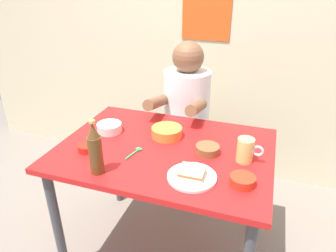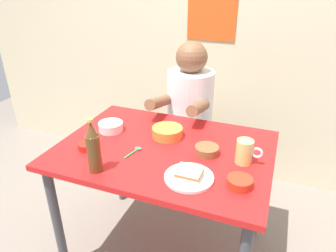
{
  "view_description": "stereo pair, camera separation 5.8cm",
  "coord_description": "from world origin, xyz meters",
  "px_view_note": "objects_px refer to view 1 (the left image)",
  "views": [
    {
      "loc": [
        0.47,
        -1.32,
        1.55
      ],
      "look_at": [
        0.0,
        0.05,
        0.84
      ],
      "focal_mm": 32.95,
      "sensor_mm": 36.0,
      "label": 1
    },
    {
      "loc": [
        0.52,
        -1.3,
        1.55
      ],
      "look_at": [
        0.0,
        0.05,
        0.84
      ],
      "focal_mm": 32.95,
      "sensor_mm": 36.0,
      "label": 2
    }
  ],
  "objects_px": {
    "plate_orange": "(192,177)",
    "person_seated": "(186,100)",
    "beer_mug": "(246,150)",
    "beer_bottle": "(95,150)",
    "stool": "(185,151)",
    "sandwich": "(192,172)",
    "rice_bowl_white": "(109,127)",
    "dining_table": "(165,162)"
  },
  "relations": [
    {
      "from": "dining_table",
      "to": "beer_bottle",
      "type": "xyz_separation_m",
      "value": [
        -0.22,
        -0.31,
        0.21
      ]
    },
    {
      "from": "rice_bowl_white",
      "to": "beer_bottle",
      "type": "bearing_deg",
      "value": -69.17
    },
    {
      "from": "sandwich",
      "to": "rice_bowl_white",
      "type": "height_order",
      "value": "same"
    },
    {
      "from": "dining_table",
      "to": "sandwich",
      "type": "bearing_deg",
      "value": -47.16
    },
    {
      "from": "stool",
      "to": "person_seated",
      "type": "height_order",
      "value": "person_seated"
    },
    {
      "from": "sandwich",
      "to": "person_seated",
      "type": "bearing_deg",
      "value": 107.36
    },
    {
      "from": "dining_table",
      "to": "beer_mug",
      "type": "bearing_deg",
      "value": -0.33
    },
    {
      "from": "beer_bottle",
      "to": "dining_table",
      "type": "bearing_deg",
      "value": 55.32
    },
    {
      "from": "sandwich",
      "to": "rice_bowl_white",
      "type": "relative_size",
      "value": 0.79
    },
    {
      "from": "stool",
      "to": "sandwich",
      "type": "relative_size",
      "value": 4.09
    },
    {
      "from": "plate_orange",
      "to": "person_seated",
      "type": "bearing_deg",
      "value": 107.36
    },
    {
      "from": "sandwich",
      "to": "beer_mug",
      "type": "xyz_separation_m",
      "value": [
        0.2,
        0.22,
        0.03
      ]
    },
    {
      "from": "dining_table",
      "to": "person_seated",
      "type": "relative_size",
      "value": 1.53
    },
    {
      "from": "plate_orange",
      "to": "sandwich",
      "type": "height_order",
      "value": "sandwich"
    },
    {
      "from": "dining_table",
      "to": "beer_mug",
      "type": "xyz_separation_m",
      "value": [
        0.41,
        -0.0,
        0.15
      ]
    },
    {
      "from": "person_seated",
      "to": "sandwich",
      "type": "relative_size",
      "value": 6.54
    },
    {
      "from": "plate_orange",
      "to": "beer_mug",
      "type": "relative_size",
      "value": 1.75
    },
    {
      "from": "person_seated",
      "to": "beer_bottle",
      "type": "height_order",
      "value": "person_seated"
    },
    {
      "from": "stool",
      "to": "rice_bowl_white",
      "type": "distance_m",
      "value": 0.76
    },
    {
      "from": "beer_mug",
      "to": "beer_bottle",
      "type": "distance_m",
      "value": 0.7
    },
    {
      "from": "dining_table",
      "to": "beer_bottle",
      "type": "distance_m",
      "value": 0.43
    },
    {
      "from": "person_seated",
      "to": "beer_mug",
      "type": "relative_size",
      "value": 5.71
    },
    {
      "from": "stool",
      "to": "beer_bottle",
      "type": "relative_size",
      "value": 1.72
    },
    {
      "from": "stool",
      "to": "person_seated",
      "type": "distance_m",
      "value": 0.42
    },
    {
      "from": "sandwich",
      "to": "beer_mug",
      "type": "bearing_deg",
      "value": 46.7
    },
    {
      "from": "person_seated",
      "to": "stool",
      "type": "bearing_deg",
      "value": 90.0
    },
    {
      "from": "stool",
      "to": "plate_orange",
      "type": "height_order",
      "value": "plate_orange"
    },
    {
      "from": "beer_mug",
      "to": "beer_bottle",
      "type": "bearing_deg",
      "value": -153.63
    },
    {
      "from": "sandwich",
      "to": "beer_bottle",
      "type": "xyz_separation_m",
      "value": [
        -0.42,
        -0.09,
        0.09
      ]
    },
    {
      "from": "beer_mug",
      "to": "sandwich",
      "type": "bearing_deg",
      "value": -133.3
    },
    {
      "from": "person_seated",
      "to": "beer_bottle",
      "type": "distance_m",
      "value": 0.95
    },
    {
      "from": "dining_table",
      "to": "sandwich",
      "type": "xyz_separation_m",
      "value": [
        0.2,
        -0.22,
        0.13
      ]
    },
    {
      "from": "plate_orange",
      "to": "beer_bottle",
      "type": "xyz_separation_m",
      "value": [
        -0.42,
        -0.09,
        0.11
      ]
    },
    {
      "from": "dining_table",
      "to": "stool",
      "type": "bearing_deg",
      "value": 95.29
    },
    {
      "from": "dining_table",
      "to": "person_seated",
      "type": "bearing_deg",
      "value": 95.38
    },
    {
      "from": "stool",
      "to": "beer_mug",
      "type": "height_order",
      "value": "beer_mug"
    },
    {
      "from": "stool",
      "to": "plate_orange",
      "type": "bearing_deg",
      "value": -72.86
    },
    {
      "from": "plate_orange",
      "to": "beer_mug",
      "type": "distance_m",
      "value": 0.3
    },
    {
      "from": "person_seated",
      "to": "rice_bowl_white",
      "type": "relative_size",
      "value": 5.14
    },
    {
      "from": "dining_table",
      "to": "person_seated",
      "type": "distance_m",
      "value": 0.63
    },
    {
      "from": "dining_table",
      "to": "stool",
      "type": "xyz_separation_m",
      "value": [
        -0.06,
        0.63,
        -0.3
      ]
    },
    {
      "from": "person_seated",
      "to": "dining_table",
      "type": "bearing_deg",
      "value": -84.62
    }
  ]
}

